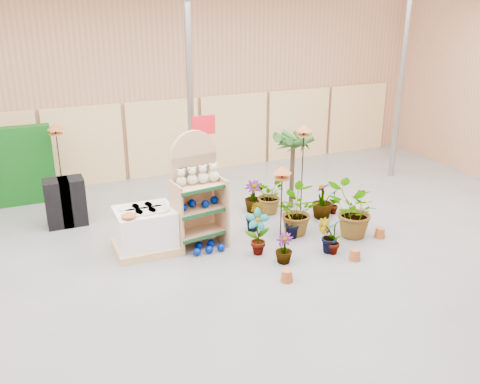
# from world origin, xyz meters

# --- Properties ---
(room) EXTENTS (15.20, 12.10, 4.70)m
(room) POSITION_xyz_m (0.00, 0.91, 2.21)
(room) COLOR slate
(room) RESTS_ON ground
(display_shelf) EXTENTS (1.01, 0.73, 2.23)m
(display_shelf) POSITION_xyz_m (-0.52, 1.66, 1.02)
(display_shelf) COLOR tan
(display_shelf) RESTS_ON ground
(teddy_bears) EXTENTS (0.82, 0.22, 0.35)m
(teddy_bears) POSITION_xyz_m (-0.49, 1.56, 1.41)
(teddy_bears) COLOR beige
(teddy_bears) RESTS_ON display_shelf
(gazing_balls_shelf) EXTENTS (0.82, 0.28, 0.16)m
(gazing_balls_shelf) POSITION_xyz_m (-0.52, 1.54, 0.88)
(gazing_balls_shelf) COLOR #00157F
(gazing_balls_shelf) RESTS_ON display_shelf
(gazing_balls_floor) EXTENTS (0.63, 0.39, 0.15)m
(gazing_balls_floor) POSITION_xyz_m (-0.47, 1.26, 0.07)
(gazing_balls_floor) COLOR #00157F
(gazing_balls_floor) RESTS_ON ground
(pallet_stack) EXTENTS (1.16, 0.97, 0.86)m
(pallet_stack) POSITION_xyz_m (-1.51, 1.77, 0.42)
(pallet_stack) COLOR tan
(pallet_stack) RESTS_ON ground
(charcoal_planters) EXTENTS (0.80, 0.50, 1.00)m
(charcoal_planters) POSITION_xyz_m (-2.75, 3.58, 0.50)
(charcoal_planters) COLOR black
(charcoal_planters) RESTS_ON ground
(trellis_stock) EXTENTS (2.00, 0.30, 1.80)m
(trellis_stock) POSITION_xyz_m (-3.80, 5.20, 0.90)
(trellis_stock) COLOR #0C480F
(trellis_stock) RESTS_ON ground
(offer_sign) EXTENTS (0.50, 0.08, 2.20)m
(offer_sign) POSITION_xyz_m (0.10, 2.98, 1.57)
(offer_sign) COLOR gray
(offer_sign) RESTS_ON ground
(bird_table_front) EXTENTS (0.34, 0.34, 1.62)m
(bird_table_front) POSITION_xyz_m (0.90, 0.93, 1.50)
(bird_table_front) COLOR black
(bird_table_front) RESTS_ON ground
(bird_table_right) EXTENTS (0.34, 0.34, 2.06)m
(bird_table_right) POSITION_xyz_m (1.95, 2.03, 1.91)
(bird_table_right) COLOR black
(bird_table_right) RESTS_ON ground
(bird_table_back) EXTENTS (0.34, 0.34, 1.93)m
(bird_table_back) POSITION_xyz_m (-2.71, 4.65, 1.79)
(bird_table_back) COLOR black
(bird_table_back) RESTS_ON ground
(palm) EXTENTS (0.70, 0.70, 1.82)m
(palm) POSITION_xyz_m (2.02, 2.59, 1.56)
(palm) COLOR #422E21
(palm) RESTS_ON ground
(potted_plant_0) EXTENTS (0.54, 0.45, 0.89)m
(potted_plant_0) POSITION_xyz_m (0.35, 0.80, 0.44)
(potted_plant_0) COLOR #204818
(potted_plant_0) RESTS_ON ground
(potted_plant_1) EXTENTS (0.47, 0.46, 0.67)m
(potted_plant_1) POSITION_xyz_m (1.25, 1.15, 0.33)
(potted_plant_1) COLOR #204818
(potted_plant_1) RESTS_ON ground
(potted_plant_2) EXTENTS (0.84, 0.94, 0.98)m
(potted_plant_2) POSITION_xyz_m (1.41, 1.34, 0.49)
(potted_plant_2) COLOR #204818
(potted_plant_2) RESTS_ON ground
(potted_plant_3) EXTENTS (0.62, 0.62, 0.81)m
(potted_plant_3) POSITION_xyz_m (2.35, 1.81, 0.41)
(potted_plant_3) COLOR #204818
(potted_plant_3) RESTS_ON ground
(potted_plant_4) EXTENTS (0.40, 0.37, 0.64)m
(potted_plant_4) POSITION_xyz_m (2.71, 1.91, 0.32)
(potted_plant_4) COLOR #204818
(potted_plant_4) RESTS_ON ground
(potted_plant_5) EXTENTS (0.47, 0.44, 0.68)m
(potted_plant_5) POSITION_xyz_m (0.74, 1.77, 0.34)
(potted_plant_5) COLOR #204818
(potted_plant_5) RESTS_ON ground
(potted_plant_6) EXTENTS (1.00, 0.99, 0.84)m
(potted_plant_6) POSITION_xyz_m (1.42, 2.53, 0.42)
(potted_plant_6) COLOR #204818
(potted_plant_6) RESTS_ON ground
(potted_plant_7) EXTENTS (0.43, 0.43, 0.56)m
(potted_plant_7) POSITION_xyz_m (0.66, 0.32, 0.28)
(potted_plant_7) COLOR #204818
(potted_plant_7) RESTS_ON ground
(potted_plant_8) EXTENTS (0.47, 0.44, 0.74)m
(potted_plant_8) POSITION_xyz_m (1.67, 0.27, 0.37)
(potted_plant_8) COLOR #204818
(potted_plant_8) RESTS_ON ground
(potted_plant_9) EXTENTS (0.45, 0.41, 0.66)m
(potted_plant_9) POSITION_xyz_m (1.58, 0.36, 0.33)
(potted_plant_9) COLOR #204818
(potted_plant_9) RESTS_ON ground
(potted_plant_10) EXTENTS (1.01, 0.88, 1.11)m
(potted_plant_10) POSITION_xyz_m (2.40, 0.74, 0.55)
(potted_plant_10) COLOR #204818
(potted_plant_10) RESTS_ON ground
(potted_plant_11) EXTENTS (0.55, 0.55, 0.70)m
(potted_plant_11) POSITION_xyz_m (1.13, 2.71, 0.35)
(potted_plant_11) COLOR #204818
(potted_plant_11) RESTS_ON ground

